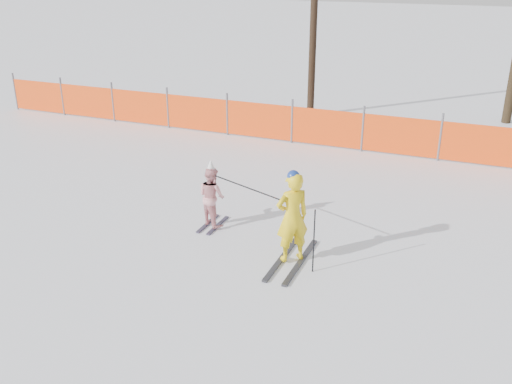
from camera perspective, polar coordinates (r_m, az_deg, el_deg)
ground at (r=10.19m, az=-1.08°, el=-6.20°), size 120.00×120.00×0.00m
adult at (r=9.60m, az=3.64°, el=-2.57°), size 0.69×1.68×1.68m
child at (r=11.00m, az=-4.44°, el=-0.38°), size 0.71×0.87×1.37m
ski_poles at (r=9.84m, az=1.72°, el=-1.60°), size 2.25×0.94×1.14m
safety_fence at (r=16.55m, az=-0.61°, el=7.31°), size 17.60×0.06×1.25m
tree_trunks at (r=18.90m, az=21.55°, el=15.83°), size 7.81×1.76×6.99m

